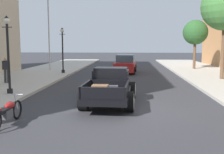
{
  "coord_description": "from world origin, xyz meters",
  "views": [
    {
      "loc": [
        0.54,
        -10.57,
        2.63
      ],
      "look_at": [
        -0.37,
        2.51,
        1.0
      ],
      "focal_mm": 42.88,
      "sensor_mm": 36.0,
      "label": 1
    }
  ],
  "objects_px": {
    "street_tree_third": "(195,33)",
    "street_lamp_near": "(8,49)",
    "hotrod_truck_black": "(111,86)",
    "flagpole": "(51,10)",
    "motorcycle_parked": "(7,112)",
    "street_lamp_far": "(63,47)",
    "pedestrian_sidewalk_left": "(6,68)",
    "car_background_red": "(125,64)"
  },
  "relations": [
    {
      "from": "street_lamp_near",
      "to": "street_tree_third",
      "type": "bearing_deg",
      "value": 49.32
    },
    {
      "from": "motorcycle_parked",
      "to": "hotrod_truck_black",
      "type": "bearing_deg",
      "value": 49.67
    },
    {
      "from": "street_lamp_far",
      "to": "hotrod_truck_black",
      "type": "bearing_deg",
      "value": -65.41
    },
    {
      "from": "motorcycle_parked",
      "to": "street_lamp_near",
      "type": "relative_size",
      "value": 0.55
    },
    {
      "from": "motorcycle_parked",
      "to": "pedestrian_sidewalk_left",
      "type": "distance_m",
      "value": 9.22
    },
    {
      "from": "street_tree_third",
      "to": "street_lamp_far",
      "type": "bearing_deg",
      "value": -159.06
    },
    {
      "from": "pedestrian_sidewalk_left",
      "to": "street_tree_third",
      "type": "xyz_separation_m",
      "value": [
        14.3,
        10.79,
        2.65
      ]
    },
    {
      "from": "street_lamp_far",
      "to": "street_tree_third",
      "type": "relative_size",
      "value": 0.8
    },
    {
      "from": "street_lamp_near",
      "to": "flagpole",
      "type": "relative_size",
      "value": 0.42
    },
    {
      "from": "hotrod_truck_black",
      "to": "car_background_red",
      "type": "distance_m",
      "value": 12.48
    },
    {
      "from": "car_background_red",
      "to": "street_lamp_near",
      "type": "xyz_separation_m",
      "value": [
        -5.57,
        -11.46,
        1.62
      ]
    },
    {
      "from": "street_tree_third",
      "to": "hotrod_truck_black",
      "type": "bearing_deg",
      "value": -115.15
    },
    {
      "from": "pedestrian_sidewalk_left",
      "to": "street_lamp_far",
      "type": "xyz_separation_m",
      "value": [
        2.12,
        6.12,
        1.3
      ]
    },
    {
      "from": "hotrod_truck_black",
      "to": "motorcycle_parked",
      "type": "height_order",
      "value": "hotrod_truck_black"
    },
    {
      "from": "motorcycle_parked",
      "to": "street_lamp_far",
      "type": "bearing_deg",
      "value": 97.27
    },
    {
      "from": "pedestrian_sidewalk_left",
      "to": "street_lamp_far",
      "type": "relative_size",
      "value": 0.43
    },
    {
      "from": "street_lamp_near",
      "to": "flagpole",
      "type": "height_order",
      "value": "flagpole"
    },
    {
      "from": "pedestrian_sidewalk_left",
      "to": "street_tree_third",
      "type": "relative_size",
      "value": 0.34
    },
    {
      "from": "pedestrian_sidewalk_left",
      "to": "street_lamp_near",
      "type": "xyz_separation_m",
      "value": [
        1.9,
        -3.65,
        1.3
      ]
    },
    {
      "from": "car_background_red",
      "to": "street_lamp_near",
      "type": "relative_size",
      "value": 1.14
    },
    {
      "from": "street_lamp_near",
      "to": "flagpole",
      "type": "xyz_separation_m",
      "value": [
        -1.46,
        12.2,
        3.39
      ]
    },
    {
      "from": "hotrod_truck_black",
      "to": "street_tree_third",
      "type": "distance_m",
      "value": 17.32
    },
    {
      "from": "street_tree_third",
      "to": "street_lamp_near",
      "type": "bearing_deg",
      "value": -130.68
    },
    {
      "from": "street_lamp_far",
      "to": "flagpole",
      "type": "bearing_deg",
      "value": 124.69
    },
    {
      "from": "street_lamp_far",
      "to": "flagpole",
      "type": "distance_m",
      "value": 4.49
    },
    {
      "from": "hotrod_truck_black",
      "to": "flagpole",
      "type": "height_order",
      "value": "flagpole"
    },
    {
      "from": "motorcycle_parked",
      "to": "street_tree_third",
      "type": "relative_size",
      "value": 0.44
    },
    {
      "from": "motorcycle_parked",
      "to": "street_tree_third",
      "type": "distance_m",
      "value": 21.95
    },
    {
      "from": "hotrod_truck_black",
      "to": "street_lamp_near",
      "type": "height_order",
      "value": "street_lamp_near"
    },
    {
      "from": "street_lamp_far",
      "to": "street_tree_third",
      "type": "bearing_deg",
      "value": 20.94
    },
    {
      "from": "hotrod_truck_black",
      "to": "flagpole",
      "type": "bearing_deg",
      "value": 116.6
    },
    {
      "from": "street_tree_third",
      "to": "flagpole",
      "type": "bearing_deg",
      "value": -170.86
    },
    {
      "from": "motorcycle_parked",
      "to": "street_lamp_near",
      "type": "xyz_separation_m",
      "value": [
        -2.06,
        4.65,
        1.94
      ]
    },
    {
      "from": "street_lamp_near",
      "to": "street_lamp_far",
      "type": "distance_m",
      "value": 9.77
    },
    {
      "from": "pedestrian_sidewalk_left",
      "to": "flagpole",
      "type": "bearing_deg",
      "value": 87.08
    },
    {
      "from": "street_lamp_near",
      "to": "flagpole",
      "type": "distance_m",
      "value": 12.75
    },
    {
      "from": "pedestrian_sidewalk_left",
      "to": "street_lamp_near",
      "type": "bearing_deg",
      "value": -62.52
    },
    {
      "from": "pedestrian_sidewalk_left",
      "to": "street_lamp_near",
      "type": "distance_m",
      "value": 4.31
    },
    {
      "from": "street_lamp_far",
      "to": "street_tree_third",
      "type": "xyz_separation_m",
      "value": [
        12.18,
        4.66,
        1.35
      ]
    },
    {
      "from": "flagpole",
      "to": "street_tree_third",
      "type": "distance_m",
      "value": 14.19
    },
    {
      "from": "hotrod_truck_black",
      "to": "car_background_red",
      "type": "height_order",
      "value": "car_background_red"
    },
    {
      "from": "pedestrian_sidewalk_left",
      "to": "street_lamp_near",
      "type": "height_order",
      "value": "street_lamp_near"
    }
  ]
}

